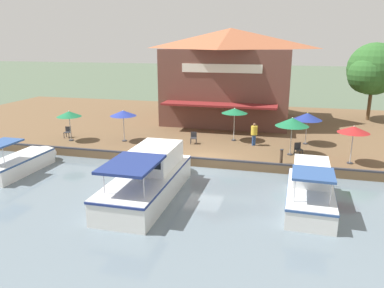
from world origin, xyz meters
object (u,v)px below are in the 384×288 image
(cafe_chair_facing_river, at_px, (298,148))
(tree_upstream_bank, at_px, (372,71))
(waterfront_restaurant, at_px, (230,74))
(patio_umbrella_mid_patio_right, at_px, (69,114))
(patio_umbrella_by_entrance, at_px, (235,111))
(motorboat_far_downstream, at_px, (153,175))
(patio_umbrella_back_row, at_px, (354,130))
(cafe_chair_under_first_umbrella, at_px, (194,137))
(patio_umbrella_far_corner, at_px, (307,117))
(motorboat_fourth_along, at_px, (24,161))
(mooring_post, at_px, (281,156))
(patio_umbrella_mid_patio_left, at_px, (292,122))
(person_at_quay_edge, at_px, (254,132))
(motorboat_outer_channel, at_px, (310,188))
(patio_umbrella_near_quay_edge, at_px, (123,113))
(tree_downstream_bank, at_px, (209,74))
(cafe_chair_beside_entrance, at_px, (68,131))

(cafe_chair_facing_river, bearing_deg, tree_upstream_bank, 154.24)
(waterfront_restaurant, bearing_deg, patio_umbrella_mid_patio_right, -43.56)
(waterfront_restaurant, xyz_separation_m, patio_umbrella_by_entrance, (7.80, 1.62, -2.02))
(motorboat_far_downstream, relative_size, tree_upstream_bank, 1.23)
(waterfront_restaurant, distance_m, cafe_chair_facing_river, 12.88)
(patio_umbrella_back_row, distance_m, cafe_chair_under_first_umbrella, 10.86)
(patio_umbrella_far_corner, relative_size, patio_umbrella_back_row, 0.98)
(patio_umbrella_back_row, height_order, motorboat_fourth_along, patio_umbrella_back_row)
(waterfront_restaurant, relative_size, mooring_post, 12.30)
(patio_umbrella_back_row, bearing_deg, patio_umbrella_mid_patio_right, -91.83)
(patio_umbrella_mid_patio_right, distance_m, tree_upstream_bank, 27.06)
(waterfront_restaurant, distance_m, tree_upstream_bank, 13.11)
(motorboat_fourth_along, bearing_deg, patio_umbrella_back_row, 103.63)
(patio_umbrella_by_entrance, relative_size, tree_upstream_bank, 0.35)
(patio_umbrella_mid_patio_left, relative_size, patio_umbrella_by_entrance, 1.01)
(waterfront_restaurant, xyz_separation_m, patio_umbrella_mid_patio_left, (10.56, 5.79, -2.07))
(patio_umbrella_back_row, relative_size, mooring_post, 2.54)
(waterfront_restaurant, height_order, cafe_chair_under_first_umbrella, waterfront_restaurant)
(motorboat_far_downstream, bearing_deg, patio_umbrella_by_entrance, 163.13)
(person_at_quay_edge, height_order, mooring_post, person_at_quay_edge)
(motorboat_outer_channel, bearing_deg, motorboat_far_downstream, -85.60)
(mooring_post, bearing_deg, patio_umbrella_mid_patio_right, -96.55)
(patio_umbrella_near_quay_edge, distance_m, motorboat_far_downstream, 9.19)
(tree_upstream_bank, bearing_deg, mooring_post, -25.79)
(tree_downstream_bank, bearing_deg, cafe_chair_under_first_umbrella, 7.34)
(patio_umbrella_far_corner, distance_m, patio_umbrella_back_row, 4.77)
(person_at_quay_edge, height_order, motorboat_far_downstream, motorboat_far_downstream)
(waterfront_restaurant, height_order, cafe_chair_facing_river, waterfront_restaurant)
(waterfront_restaurant, bearing_deg, tree_downstream_bank, -144.70)
(patio_umbrella_near_quay_edge, height_order, person_at_quay_edge, patio_umbrella_near_quay_edge)
(mooring_post, distance_m, tree_downstream_bank, 18.91)
(motorboat_outer_channel, height_order, motorboat_far_downstream, motorboat_far_downstream)
(patio_umbrella_mid_patio_right, distance_m, patio_umbrella_back_row, 19.76)
(patio_umbrella_mid_patio_left, bearing_deg, patio_umbrella_near_quay_edge, -92.50)
(person_at_quay_edge, height_order, motorboat_outer_channel, motorboat_outer_channel)
(patio_umbrella_by_entrance, distance_m, cafe_chair_beside_entrance, 13.08)
(cafe_chair_under_first_umbrella, height_order, person_at_quay_edge, person_at_quay_edge)
(motorboat_outer_channel, xyz_separation_m, tree_upstream_bank, (-19.78, 6.01, 4.44))
(mooring_post, relative_size, tree_downstream_bank, 0.17)
(tree_downstream_bank, bearing_deg, motorboat_fourth_along, -20.15)
(motorboat_outer_channel, bearing_deg, patio_umbrella_by_entrance, -150.47)
(patio_umbrella_mid_patio_right, height_order, mooring_post, patio_umbrella_mid_patio_right)
(patio_umbrella_mid_patio_left, distance_m, patio_umbrella_back_row, 3.73)
(motorboat_far_downstream, xyz_separation_m, tree_downstream_bank, (-21.55, -1.53, 3.60))
(patio_umbrella_mid_patio_left, relative_size, tree_downstream_bank, 0.45)
(patio_umbrella_mid_patio_left, height_order, cafe_chair_facing_river, patio_umbrella_mid_patio_left)
(motorboat_fourth_along, relative_size, motorboat_outer_channel, 0.88)
(mooring_post, distance_m, tree_upstream_bank, 17.80)
(patio_umbrella_back_row, bearing_deg, motorboat_far_downstream, -60.77)
(cafe_chair_beside_entrance, bearing_deg, tree_downstream_bank, 149.65)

